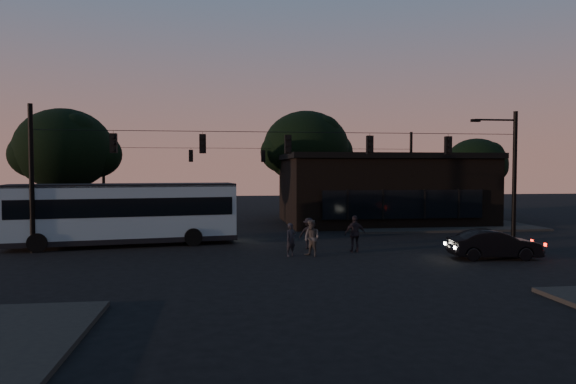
{
  "coord_description": "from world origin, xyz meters",
  "views": [
    {
      "loc": [
        -3.6,
        -23.21,
        4.18
      ],
      "look_at": [
        0.0,
        4.0,
        3.0
      ],
      "focal_mm": 32.0,
      "sensor_mm": 36.0,
      "label": 1
    }
  ],
  "objects": [
    {
      "name": "sidewalk_far_left",
      "position": [
        -14.0,
        14.0,
        0.07
      ],
      "size": [
        14.0,
        10.0,
        0.15
      ],
      "primitive_type": "cube",
      "color": "black",
      "rests_on": "ground"
    },
    {
      "name": "tree_right",
      "position": [
        18.0,
        18.0,
        4.63
      ],
      "size": [
        5.2,
        5.2,
        6.86
      ],
      "color": "black",
      "rests_on": "ground"
    },
    {
      "name": "pedestrian_a",
      "position": [
        -0.22,
        1.27,
        0.8
      ],
      "size": [
        0.7,
        0.65,
        1.61
      ],
      "primitive_type": "imported",
      "rotation": [
        0.0,
        0.0,
        0.61
      ],
      "color": "black",
      "rests_on": "ground"
    },
    {
      "name": "pedestrian_c",
      "position": [
        3.18,
        2.04,
        0.94
      ],
      "size": [
        1.11,
        0.5,
        1.88
      ],
      "primitive_type": "imported",
      "rotation": [
        0.0,
        0.0,
        3.18
      ],
      "color": "black",
      "rests_on": "ground"
    },
    {
      "name": "car",
      "position": [
        9.14,
        -0.75,
        0.68
      ],
      "size": [
        4.25,
        1.82,
        1.36
      ],
      "primitive_type": "imported",
      "rotation": [
        0.0,
        0.0,
        1.48
      ],
      "color": "black",
      "rests_on": "ground"
    },
    {
      "name": "signal_rig_far",
      "position": [
        0.0,
        20.0,
        4.2
      ],
      "size": [
        26.24,
        0.3,
        7.5
      ],
      "color": "black",
      "rests_on": "ground"
    },
    {
      "name": "building",
      "position": [
        9.0,
        15.97,
        2.71
      ],
      "size": [
        15.4,
        10.41,
        5.4
      ],
      "color": "black",
      "rests_on": "ground"
    },
    {
      "name": "tree_left",
      "position": [
        -14.0,
        13.0,
        5.57
      ],
      "size": [
        6.4,
        6.4,
        8.3
      ],
      "color": "black",
      "rests_on": "ground"
    },
    {
      "name": "signal_rig_near",
      "position": [
        0.0,
        4.0,
        4.45
      ],
      "size": [
        26.24,
        0.3,
        7.5
      ],
      "color": "black",
      "rests_on": "ground"
    },
    {
      "name": "sidewalk_far_right",
      "position": [
        12.0,
        14.0,
        0.07
      ],
      "size": [
        14.0,
        10.0,
        0.15
      ],
      "primitive_type": "cube",
      "color": "black",
      "rests_on": "ground"
    },
    {
      "name": "pedestrian_b",
      "position": [
        0.78,
        1.11,
        0.89
      ],
      "size": [
        1.06,
        1.09,
        1.77
      ],
      "primitive_type": "imported",
      "rotation": [
        0.0,
        0.0,
        -0.91
      ],
      "color": "#403C3A",
      "rests_on": "ground"
    },
    {
      "name": "pedestrian_d",
      "position": [
        1.04,
        3.43,
        0.82
      ],
      "size": [
        1.21,
        0.96,
        1.64
      ],
      "primitive_type": "imported",
      "rotation": [
        0.0,
        0.0,
        2.76
      ],
      "color": "black",
      "rests_on": "ground"
    },
    {
      "name": "ground",
      "position": [
        0.0,
        0.0,
        0.0
      ],
      "size": [
        120.0,
        120.0,
        0.0
      ],
      "primitive_type": "plane",
      "color": "black",
      "rests_on": "ground"
    },
    {
      "name": "bus",
      "position": [
        -8.87,
        6.03,
        1.92
      ],
      "size": [
        12.42,
        4.63,
        3.42
      ],
      "rotation": [
        0.0,
        0.0,
        0.15
      ],
      "color": "#839BA7",
      "rests_on": "ground"
    },
    {
      "name": "tree_behind",
      "position": [
        4.0,
        22.0,
        6.19
      ],
      "size": [
        7.6,
        7.6,
        9.43
      ],
      "color": "black",
      "rests_on": "ground"
    }
  ]
}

